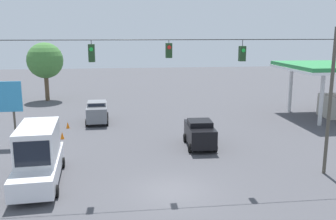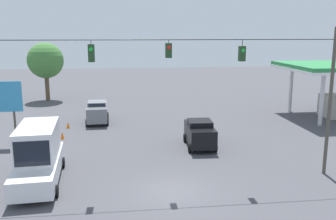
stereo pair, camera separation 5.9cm
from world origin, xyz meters
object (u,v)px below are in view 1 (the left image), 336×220
at_px(traffic_cone_nearest, 45,168).
at_px(traffic_cone_second, 52,150).
at_px(tree_horizon_left, 45,61).
at_px(overhead_signal_span, 168,90).
at_px(sedan_black_crossing_near, 200,133).
at_px(box_truck_white_parked_shoulder, 39,155).
at_px(sedan_grey_withflow_far, 97,111).
at_px(traffic_cone_fourth, 68,125).
at_px(traffic_cone_third, 62,135).

bearing_deg(traffic_cone_nearest, traffic_cone_second, -87.75).
bearing_deg(tree_horizon_left, overhead_signal_span, 112.93).
distance_m(sedan_black_crossing_near, traffic_cone_nearest, 11.02).
bearing_deg(box_truck_white_parked_shoulder, tree_horizon_left, -80.62).
bearing_deg(box_truck_white_parked_shoulder, sedan_grey_withflow_far, -99.86).
relative_size(overhead_signal_span, traffic_cone_fourth, 33.72).
bearing_deg(traffic_cone_third, traffic_cone_second, 88.05).
bearing_deg(traffic_cone_fourth, sedan_grey_withflow_far, -142.61).
bearing_deg(tree_horizon_left, box_truck_white_parked_shoulder, 99.38).
height_order(sedan_grey_withflow_far, traffic_cone_nearest, sedan_grey_withflow_far).
relative_size(box_truck_white_parked_shoulder, sedan_grey_withflow_far, 1.59).
bearing_deg(traffic_cone_fourth, overhead_signal_span, 119.20).
bearing_deg(tree_horizon_left, traffic_cone_third, 103.70).
height_order(traffic_cone_nearest, tree_horizon_left, tree_horizon_left).
relative_size(traffic_cone_nearest, traffic_cone_third, 1.00).
relative_size(overhead_signal_span, sedan_black_crossing_near, 4.62).
bearing_deg(traffic_cone_second, overhead_signal_span, 141.74).
xyz_separation_m(overhead_signal_span, traffic_cone_fourth, (7.20, -12.89, -4.95)).
xyz_separation_m(overhead_signal_span, sedan_grey_withflow_far, (4.75, -14.76, -4.19)).
relative_size(overhead_signal_span, traffic_cone_third, 33.72).
xyz_separation_m(box_truck_white_parked_shoulder, sedan_black_crossing_near, (-10.28, -5.25, -0.53)).
distance_m(box_truck_white_parked_shoulder, traffic_cone_nearest, 1.92).
relative_size(box_truck_white_parked_shoulder, traffic_cone_second, 12.20).
relative_size(traffic_cone_second, tree_horizon_left, 0.08).
bearing_deg(sedan_black_crossing_near, traffic_cone_fourth, -33.11).
height_order(overhead_signal_span, traffic_cone_second, overhead_signal_span).
height_order(traffic_cone_third, traffic_cone_fourth, same).
bearing_deg(traffic_cone_second, traffic_cone_fourth, -90.94).
distance_m(box_truck_white_parked_shoulder, traffic_cone_fourth, 12.05).
distance_m(sedan_grey_withflow_far, traffic_cone_fourth, 3.17).
bearing_deg(overhead_signal_span, sedan_black_crossing_near, -116.91).
distance_m(traffic_cone_fourth, tree_horizon_left, 15.63).
distance_m(box_truck_white_parked_shoulder, traffic_cone_second, 5.04).
distance_m(sedan_grey_withflow_far, traffic_cone_third, 5.84).
height_order(overhead_signal_span, traffic_cone_nearest, overhead_signal_span).
xyz_separation_m(traffic_cone_nearest, traffic_cone_third, (0.01, -7.18, 0.00)).
relative_size(sedan_grey_withflow_far, traffic_cone_third, 7.66).
xyz_separation_m(traffic_cone_fourth, tree_horizon_left, (4.30, -14.31, 4.59)).
bearing_deg(traffic_cone_third, box_truck_white_parked_shoulder, 90.20).
bearing_deg(tree_horizon_left, traffic_cone_nearest, 99.85).
relative_size(box_truck_white_parked_shoulder, sedan_black_crossing_near, 1.67).
bearing_deg(traffic_cone_nearest, sedan_black_crossing_near, -159.65).
distance_m(traffic_cone_second, tree_horizon_left, 22.31).
relative_size(box_truck_white_parked_shoulder, traffic_cone_third, 12.20).
bearing_deg(overhead_signal_span, traffic_cone_third, -52.90).
distance_m(sedan_grey_withflow_far, traffic_cone_nearest, 12.69).
relative_size(traffic_cone_nearest, tree_horizon_left, 0.08).
relative_size(box_truck_white_parked_shoulder, tree_horizon_left, 0.97).
height_order(overhead_signal_span, box_truck_white_parked_shoulder, overhead_signal_span).
xyz_separation_m(box_truck_white_parked_shoulder, tree_horizon_left, (4.34, -26.29, 3.31)).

